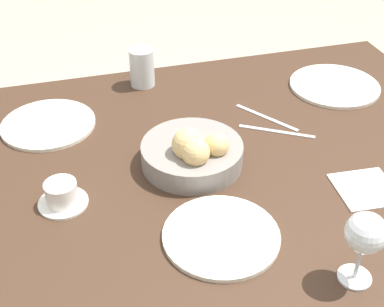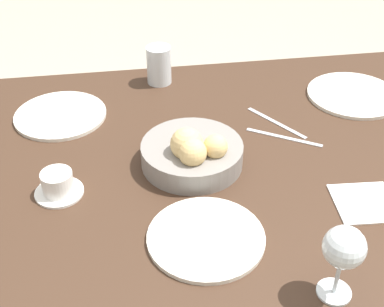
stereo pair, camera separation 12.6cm
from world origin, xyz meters
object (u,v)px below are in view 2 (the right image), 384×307
(plate_far_center, at_px, (206,238))
(water_tumbler, at_px, (159,65))
(plate_near_left, at_px, (353,95))
(coffee_cup, at_px, (58,185))
(plate_near_right, at_px, (60,115))
(knife_silver, at_px, (276,123))
(bread_basket, at_px, (193,153))
(wine_glass, at_px, (344,250))
(napkin, at_px, (365,203))
(fork_silver, at_px, (284,137))

(plate_far_center, bearing_deg, water_tumbler, -88.03)
(plate_near_left, height_order, coffee_cup, coffee_cup)
(plate_near_right, bearing_deg, knife_silver, 167.99)
(knife_silver, bearing_deg, water_tumbler, -44.20)
(coffee_cup, bearing_deg, plate_near_left, -159.24)
(bread_basket, distance_m, plate_near_left, 0.57)
(wine_glass, relative_size, napkin, 1.10)
(bread_basket, height_order, plate_near_right, bread_basket)
(plate_near_right, height_order, fork_silver, plate_near_right)
(bread_basket, height_order, wine_glass, wine_glass)
(napkin, bearing_deg, plate_near_right, -34.66)
(plate_near_right, height_order, coffee_cup, coffee_cup)
(plate_near_left, height_order, knife_silver, plate_near_left)
(water_tumbler, height_order, knife_silver, water_tumbler)
(fork_silver, bearing_deg, knife_silver, -90.18)
(bread_basket, bearing_deg, wine_glass, 115.11)
(plate_near_left, distance_m, wine_glass, 0.75)
(plate_far_center, distance_m, wine_glass, 0.29)
(plate_near_right, xyz_separation_m, knife_silver, (-0.57, 0.12, -0.00))
(wine_glass, distance_m, napkin, 0.29)
(wine_glass, height_order, napkin, wine_glass)
(wine_glass, bearing_deg, napkin, -125.00)
(coffee_cup, distance_m, fork_silver, 0.58)
(plate_near_right, height_order, water_tumbler, water_tumbler)
(coffee_cup, height_order, napkin, coffee_cup)
(fork_silver, height_order, napkin, napkin)
(bread_basket, distance_m, water_tumbler, 0.43)
(knife_silver, bearing_deg, plate_near_left, -158.00)
(plate_far_center, bearing_deg, bread_basket, -92.54)
(coffee_cup, bearing_deg, fork_silver, -166.40)
(knife_silver, bearing_deg, napkin, 106.29)
(wine_glass, relative_size, knife_silver, 0.90)
(plate_near_right, bearing_deg, wine_glass, 126.88)
(plate_near_left, bearing_deg, bread_basket, 26.61)
(wine_glass, bearing_deg, fork_silver, -96.41)
(coffee_cup, relative_size, knife_silver, 0.63)
(bread_basket, bearing_deg, plate_near_left, -153.39)
(plate_near_left, height_order, napkin, plate_near_left)
(water_tumbler, bearing_deg, knife_silver, 135.80)
(napkin, bearing_deg, plate_far_center, 8.58)
(wine_glass, bearing_deg, plate_far_center, -39.32)
(plate_near_left, xyz_separation_m, plate_near_right, (0.84, -0.02, 0.00))
(plate_near_right, distance_m, coffee_cup, 0.33)
(knife_silver, xyz_separation_m, napkin, (-0.10, 0.34, 0.00))
(wine_glass, bearing_deg, coffee_cup, -35.53)
(bread_basket, height_order, water_tumbler, bread_basket)
(plate_near_left, bearing_deg, water_tumbler, -17.53)
(fork_silver, xyz_separation_m, napkin, (-0.10, 0.27, 0.00))
(plate_far_center, bearing_deg, wine_glass, 140.68)
(water_tumbler, distance_m, napkin, 0.74)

